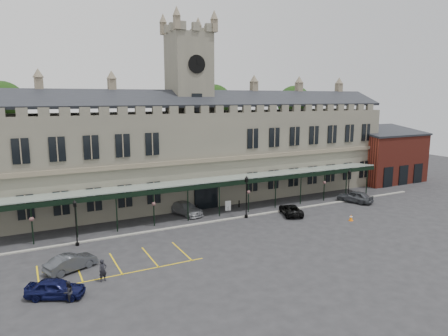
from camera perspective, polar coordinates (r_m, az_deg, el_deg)
name	(u,v)px	position (r m, az deg, el deg)	size (l,w,h in m)	color
ground	(251,234)	(41.74, 3.84, -9.43)	(140.00, 140.00, 0.00)	#232325
station_building	(190,153)	(54.10, -4.83, 2.11)	(60.00, 10.36, 17.30)	#5B584B
clock_tower	(189,104)	(53.68, -4.97, 9.16)	(5.60, 5.60, 24.80)	#5B584B
canopy	(218,196)	(47.31, -0.82, -4.02)	(50.00, 4.10, 4.30)	#8C9E93
brick_annex	(384,156)	(72.35, 21.91, 1.57)	(12.40, 8.36, 9.23)	maroon
kerb	(226,219)	(46.27, 0.29, -7.36)	(60.00, 0.40, 0.12)	gray
parking_markings	(117,266)	(35.58, -15.04, -13.30)	(16.00, 6.00, 0.01)	gold
tree_behind_left	(2,106)	(58.64, -29.12, 7.73)	(6.00, 6.00, 16.00)	#332314
tree_behind_mid	(214,104)	(65.18, -1.45, 9.08)	(6.00, 6.00, 16.00)	#332314
tree_behind_right	(294,104)	(73.59, 9.97, 9.04)	(6.00, 6.00, 16.00)	#332314
lamp_post_left	(76,219)	(40.29, -20.43, -6.80)	(0.42, 0.42, 4.49)	black
lamp_post_mid	(246,193)	(46.42, 3.22, -3.59)	(0.47, 0.47, 5.00)	black
lamp_post_right	(349,182)	(56.56, 17.41, -1.98)	(0.41, 0.41, 4.33)	black
traffic_cone	(351,218)	(48.14, 17.68, -6.78)	(0.46, 0.46, 0.72)	orange
sign_board	(228,206)	(49.82, 0.58, -5.43)	(0.72, 0.21, 1.25)	black
bollard_left	(197,209)	(49.25, -3.93, -5.81)	(0.17, 0.17, 0.93)	black
bollard_right	(239,204)	(51.39, 2.17, -5.14)	(0.16, 0.16, 0.90)	black
car_left_a	(55,288)	(31.53, -22.95, -15.56)	(1.62, 4.02, 1.37)	#0C0F35
car_left_b	(71,262)	(35.51, -21.01, -12.48)	(1.46, 4.18, 1.38)	#383B3F
car_taxi	(186,208)	(48.46, -5.51, -5.76)	(2.08, 5.11, 1.48)	#93959A
car_van	(291,210)	(48.79, 9.52, -5.89)	(2.08, 4.50, 1.25)	black
car_right_a	(355,197)	(56.42, 18.18, -3.90)	(1.88, 4.68, 1.59)	#383B3F
person_a	(103,270)	(32.76, -16.92, -13.83)	(0.64, 0.42, 1.75)	black
person_b	(68,292)	(30.53, -21.35, -16.17)	(0.74, 0.57, 1.52)	black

